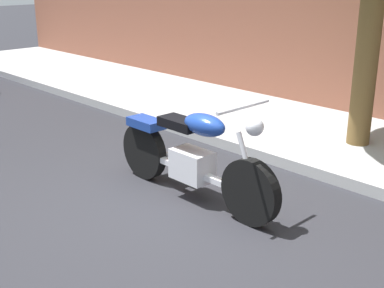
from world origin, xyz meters
name	(u,v)px	position (x,y,z in m)	size (l,w,h in m)	color
ground_plane	(185,208)	(0.00, 0.00, 0.00)	(60.00, 60.00, 0.00)	#28282D
sidewalk	(336,141)	(0.00, 2.86, 0.07)	(21.35, 2.47, 0.14)	#AAAAAA
motorcycle	(192,156)	(-0.13, 0.23, 0.48)	(2.27, 0.70, 1.16)	black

